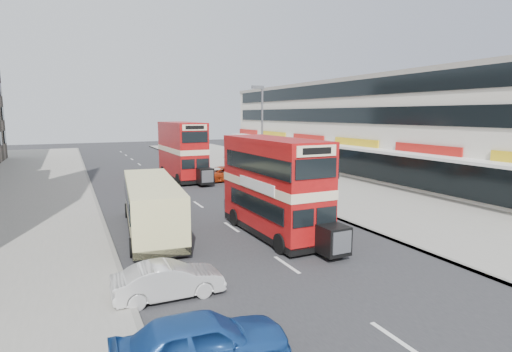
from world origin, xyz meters
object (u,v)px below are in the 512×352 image
car_right_a (256,188)px  pedestrian_far (228,158)px  car_left_front (168,280)px  car_right_b (220,174)px  cyclist (232,179)px  street_lamp (261,128)px  car_right_c (190,162)px  pedestrian_near (306,182)px  car_left_near (202,342)px  bus_second (182,151)px  bus_main (274,186)px  coach (152,204)px

car_right_a → pedestrian_far: (4.00, 16.26, 0.42)m
car_left_front → car_right_b: size_ratio=0.75×
car_right_b → cyclist: size_ratio=2.31×
car_right_b → pedestrian_far: 10.07m
street_lamp → car_right_c: street_lamp is taller
pedestrian_near → car_right_b: bearing=-86.9°
street_lamp → car_left_near: (-11.58, -21.08, -4.08)m
bus_second → car_left_front: size_ratio=2.56×
bus_second → car_left_near: size_ratio=2.20×
car_left_front → car_right_b: car_right_b is taller
bus_second → car_left_near: bearing=75.0°
car_left_near → pedestrian_far: 37.10m
pedestrian_near → pedestrian_far: size_ratio=1.00×
street_lamp → bus_main: 13.34m
coach → pedestrian_far: size_ratio=5.40×
pedestrian_near → cyclist: (-3.72, 5.36, -0.33)m
car_left_near → car_left_front: car_left_near is taller
car_right_a → car_right_b: car_right_b is taller
bus_main → pedestrian_near: size_ratio=4.83×
car_right_a → pedestrian_near: size_ratio=2.36×
coach → car_left_front: bearing=-91.2°
bus_main → car_right_c: (3.20, 26.61, -1.81)m
bus_main → car_right_c: bearing=-97.8°
car_left_front → pedestrian_near: bearing=-45.2°
car_right_c → cyclist: 13.46m
car_right_a → pedestrian_near: 3.69m
car_left_near → pedestrian_far: bearing=-19.5°
car_left_front → pedestrian_near: pedestrian_near is taller
street_lamp → cyclist: 4.73m
car_left_front → car_right_a: (9.63, 14.03, 0.01)m
street_lamp → car_left_near: 24.39m
pedestrian_near → pedestrian_far: bearing=-111.9°
pedestrian_far → car_right_c: bearing=176.9°
street_lamp → pedestrian_far: size_ratio=4.66×
bus_second → pedestrian_near: 12.82m
pedestrian_near → car_right_c: bearing=-99.4°
bus_main → car_right_a: size_ratio=2.04×
coach → cyclist: bearing=56.4°
bus_second → car_right_a: (2.93, -9.62, -2.05)m
coach → street_lamp: bearing=46.9°
coach → car_right_b: coach is taller
car_left_front → pedestrian_far: (13.63, 30.28, 0.43)m
street_lamp → car_right_b: (-2.03, 4.24, -4.13)m
car_left_front → street_lamp: bearing=-33.4°
bus_main → car_right_b: (3.06, 16.34, -1.77)m
bus_main → car_left_near: (-6.49, -8.98, -1.72)m
street_lamp → car_left_front: size_ratio=2.28×
bus_main → car_right_a: (3.30, 9.21, -1.84)m
bus_main → car_right_c: 26.86m
car_right_b → pedestrian_near: (3.63, -8.55, 0.36)m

